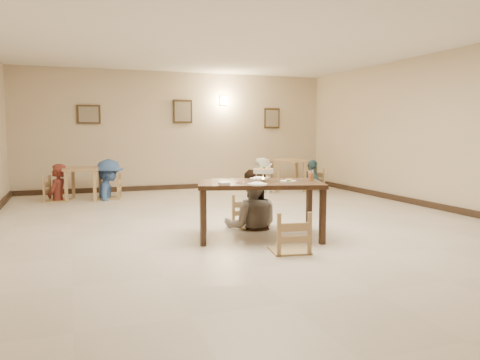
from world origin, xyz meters
name	(u,v)px	position (x,y,z in m)	size (l,w,h in m)	color
floor	(248,225)	(0.00, 0.00, 0.00)	(10.00, 10.00, 0.00)	beige
ceiling	(248,33)	(0.00, 0.00, 3.00)	(10.00, 10.00, 0.00)	silver
wall_back	(179,131)	(0.00, 5.00, 1.50)	(10.00, 10.00, 0.00)	#C7B093
wall_right	(448,131)	(4.00, 0.00, 1.50)	(10.00, 10.00, 0.00)	#C7B093
baseboard_back	(180,187)	(0.00, 4.97, 0.06)	(8.00, 0.06, 0.12)	black
baseboard_right	(443,208)	(3.97, 0.00, 0.06)	(0.06, 10.00, 0.12)	black
picture_a	(89,114)	(-2.20, 4.96, 1.90)	(0.55, 0.04, 0.45)	#342312
picture_b	(183,112)	(0.10, 4.96, 2.00)	(0.50, 0.04, 0.60)	#342312
picture_c	(272,118)	(2.60, 4.96, 1.85)	(0.45, 0.04, 0.55)	#342312
wall_sconce	(223,101)	(1.20, 4.96, 2.30)	(0.16, 0.05, 0.22)	#FFD88C
main_table	(260,187)	(-0.16, -0.90, 0.72)	(1.91, 1.40, 0.80)	#342014
chair_far	(249,198)	(-0.02, -0.10, 0.45)	(0.43, 0.43, 0.91)	tan
chair_near	(290,213)	(-0.10, -1.72, 0.49)	(0.46, 0.46, 0.99)	tan
main_diner	(252,169)	(0.00, -0.20, 0.91)	(0.89, 0.69, 1.82)	gray
curry_warmer	(263,171)	(-0.11, -0.89, 0.95)	(0.31, 0.28, 0.25)	silver
rice_plate_far	(258,178)	(-0.06, -0.59, 0.81)	(0.27, 0.27, 0.06)	white
rice_plate_near	(258,184)	(-0.35, -1.27, 0.81)	(0.26, 0.26, 0.06)	white
fried_plate	(288,181)	(0.19, -1.08, 0.82)	(0.24, 0.24, 0.05)	white
chili_dish	(240,182)	(-0.49, -0.98, 0.81)	(0.11, 0.11, 0.02)	white
napkin_cutlery	(224,183)	(-0.74, -1.05, 0.82)	(0.17, 0.26, 0.03)	white
drink_glass	(311,176)	(0.56, -1.04, 0.87)	(0.08, 0.08, 0.15)	white
bg_table_left	(83,174)	(-2.39, 3.82, 0.58)	(0.87, 0.87, 0.71)	#A78257
bg_table_right	(288,165)	(2.50, 3.73, 0.65)	(0.91, 0.91, 0.79)	#A78257
bg_chair_ll	(57,178)	(-2.93, 3.78, 0.51)	(0.48, 0.48, 1.02)	tan
bg_chair_lr	(109,176)	(-1.86, 3.83, 0.51)	(0.48, 0.48, 1.03)	tan
bg_chair_rl	(263,174)	(1.83, 3.75, 0.43)	(0.41, 0.41, 0.86)	tan
bg_chair_rr	(312,169)	(3.18, 3.69, 0.52)	(0.49, 0.49, 1.05)	tan
bg_diner_a	(56,164)	(-2.93, 3.78, 0.80)	(0.59, 0.39, 1.61)	#5D231B
bg_diner_b	(108,159)	(-1.86, 3.83, 0.88)	(1.14, 0.65, 1.76)	#345896
bg_diner_c	(263,158)	(1.83, 3.75, 0.85)	(0.83, 0.54, 1.69)	silver
bg_diner_d	(313,160)	(3.18, 3.69, 0.77)	(0.91, 0.38, 1.55)	slate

